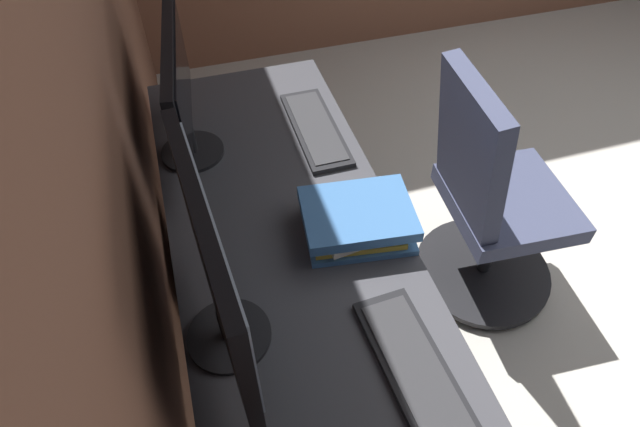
{
  "coord_description": "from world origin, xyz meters",
  "views": [
    {
      "loc": [
        -0.92,
        2.12,
        1.86
      ],
      "look_at": [
        -0.13,
        1.88,
        0.95
      ],
      "focal_mm": 29.74,
      "sensor_mm": 36.0,
      "label": 1
    }
  ],
  "objects_px": {
    "monitor_secondary": "(180,92)",
    "book_stack_near": "(357,219)",
    "monitor_primary": "(214,269)",
    "drawer_pedestal": "(278,287)",
    "keyboard_spare": "(316,128)",
    "keyboard_main": "(417,372)",
    "office_chair": "(489,206)"
  },
  "relations": [
    {
      "from": "keyboard_main",
      "to": "keyboard_spare",
      "type": "relative_size",
      "value": 1.02
    },
    {
      "from": "drawer_pedestal",
      "to": "keyboard_spare",
      "type": "xyz_separation_m",
      "value": [
        0.32,
        -0.23,
        0.39
      ]
    },
    {
      "from": "monitor_secondary",
      "to": "keyboard_spare",
      "type": "bearing_deg",
      "value": -90.94
    },
    {
      "from": "book_stack_near",
      "to": "keyboard_spare",
      "type": "bearing_deg",
      "value": -2.01
    },
    {
      "from": "office_chair",
      "to": "keyboard_main",
      "type": "bearing_deg",
      "value": 136.21
    },
    {
      "from": "drawer_pedestal",
      "to": "office_chair",
      "type": "bearing_deg",
      "value": -86.52
    },
    {
      "from": "drawer_pedestal",
      "to": "monitor_primary",
      "type": "xyz_separation_m",
      "value": [
        -0.37,
        0.18,
        0.65
      ]
    },
    {
      "from": "monitor_secondary",
      "to": "office_chair",
      "type": "height_order",
      "value": "monitor_secondary"
    },
    {
      "from": "monitor_secondary",
      "to": "keyboard_main",
      "type": "bearing_deg",
      "value": -157.3
    },
    {
      "from": "monitor_secondary",
      "to": "office_chair",
      "type": "distance_m",
      "value": 1.14
    },
    {
      "from": "drawer_pedestal",
      "to": "monitor_primary",
      "type": "distance_m",
      "value": 0.77
    },
    {
      "from": "keyboard_spare",
      "to": "monitor_primary",
      "type": "bearing_deg",
      "value": 148.86
    },
    {
      "from": "keyboard_main",
      "to": "office_chair",
      "type": "bearing_deg",
      "value": -43.79
    },
    {
      "from": "drawer_pedestal",
      "to": "keyboard_spare",
      "type": "height_order",
      "value": "keyboard_spare"
    },
    {
      "from": "monitor_primary",
      "to": "book_stack_near",
      "type": "xyz_separation_m",
      "value": [
        0.23,
        -0.4,
        -0.22
      ]
    },
    {
      "from": "keyboard_spare",
      "to": "keyboard_main",
      "type": "bearing_deg",
      "value": 178.15
    },
    {
      "from": "drawer_pedestal",
      "to": "keyboard_spare",
      "type": "distance_m",
      "value": 0.55
    },
    {
      "from": "monitor_primary",
      "to": "office_chair",
      "type": "relative_size",
      "value": 0.58
    },
    {
      "from": "drawer_pedestal",
      "to": "monitor_secondary",
      "type": "distance_m",
      "value": 0.72
    },
    {
      "from": "drawer_pedestal",
      "to": "keyboard_spare",
      "type": "relative_size",
      "value": 1.65
    },
    {
      "from": "monitor_secondary",
      "to": "book_stack_near",
      "type": "relative_size",
      "value": 1.77
    },
    {
      "from": "keyboard_spare",
      "to": "office_chair",
      "type": "bearing_deg",
      "value": -114.82
    },
    {
      "from": "monitor_primary",
      "to": "keyboard_spare",
      "type": "xyz_separation_m",
      "value": [
        0.68,
        -0.41,
        -0.26
      ]
    },
    {
      "from": "keyboard_spare",
      "to": "monitor_secondary",
      "type": "bearing_deg",
      "value": 89.06
    },
    {
      "from": "keyboard_main",
      "to": "keyboard_spare",
      "type": "height_order",
      "value": "same"
    },
    {
      "from": "monitor_primary",
      "to": "office_chair",
      "type": "bearing_deg",
      "value": -67.15
    },
    {
      "from": "keyboard_main",
      "to": "keyboard_spare",
      "type": "bearing_deg",
      "value": -1.85
    },
    {
      "from": "book_stack_near",
      "to": "monitor_secondary",
      "type": "bearing_deg",
      "value": 40.12
    },
    {
      "from": "monitor_secondary",
      "to": "keyboard_spare",
      "type": "relative_size",
      "value": 1.36
    },
    {
      "from": "office_chair",
      "to": "drawer_pedestal",
      "type": "bearing_deg",
      "value": 93.48
    },
    {
      "from": "office_chair",
      "to": "monitor_secondary",
      "type": "bearing_deg",
      "value": 74.48
    },
    {
      "from": "monitor_primary",
      "to": "monitor_secondary",
      "type": "distance_m",
      "value": 0.69
    }
  ]
}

